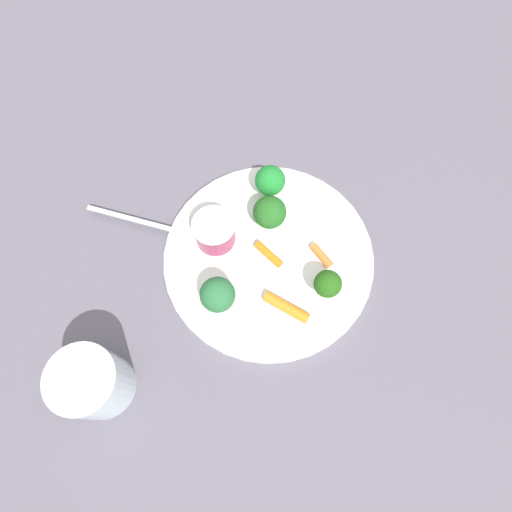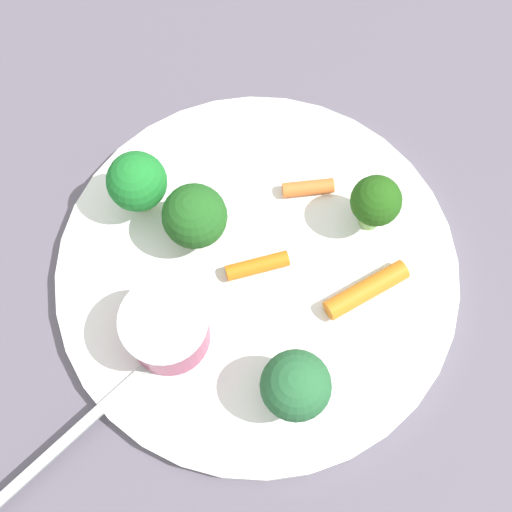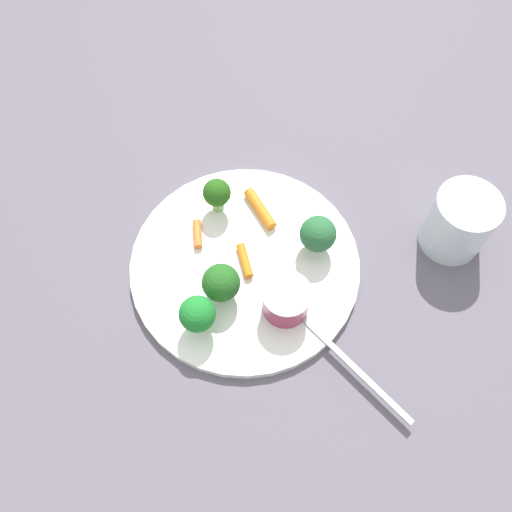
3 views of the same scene
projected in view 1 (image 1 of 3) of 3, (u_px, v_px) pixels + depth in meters
The scene contains 12 objects.
ground_plane at pixel (268, 259), 0.57m from camera, with size 2.40×2.40×0.00m, color #5B5563.
plate at pixel (268, 258), 0.56m from camera, with size 0.27×0.27×0.01m, color white.
sauce_cup at pixel (215, 231), 0.55m from camera, with size 0.05×0.05×0.04m.
broccoli_floret_0 at pixel (272, 213), 0.55m from camera, with size 0.04×0.04×0.05m.
broccoli_floret_1 at pixel (274, 181), 0.56m from camera, with size 0.04×0.04×0.05m.
broccoli_floret_2 at pixel (218, 295), 0.51m from camera, with size 0.04×0.04×0.05m.
broccoli_floret_3 at pixel (327, 284), 0.51m from camera, with size 0.03×0.03×0.05m.
carrot_stick_0 at pixel (265, 255), 0.55m from camera, with size 0.01×0.01×0.04m, color orange.
carrot_stick_1 at pixel (322, 257), 0.55m from camera, with size 0.01×0.01×0.04m, color orange.
carrot_stick_2 at pixel (286, 307), 0.52m from camera, with size 0.01×0.01×0.06m, color orange.
fork at pixel (154, 225), 0.57m from camera, with size 0.06×0.18×0.00m.
drinking_glass at pixel (93, 383), 0.47m from camera, with size 0.07×0.07×0.08m, color silver.
Camera 1 is at (0.21, -0.01, 0.53)m, focal length 30.39 mm.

